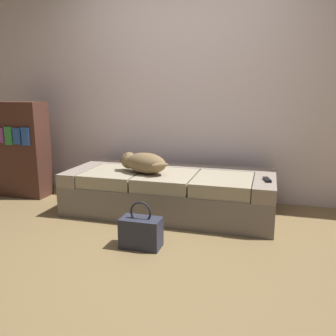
% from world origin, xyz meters
% --- Properties ---
extents(ground_plane, '(10.00, 10.00, 0.00)m').
position_xyz_m(ground_plane, '(0.00, 0.00, 0.00)').
color(ground_plane, olive).
extents(back_wall, '(6.40, 0.10, 2.80)m').
position_xyz_m(back_wall, '(0.00, 1.62, 1.40)').
color(back_wall, white).
rests_on(back_wall, ground).
extents(couch, '(2.05, 0.85, 0.43)m').
position_xyz_m(couch, '(0.00, 0.96, 0.21)').
color(couch, slate).
rests_on(couch, ground).
extents(dog_tan, '(0.59, 0.37, 0.20)m').
position_xyz_m(dog_tan, '(-0.24, 0.85, 0.53)').
color(dog_tan, olive).
rests_on(dog_tan, couch).
extents(tv_remote, '(0.08, 0.16, 0.02)m').
position_xyz_m(tv_remote, '(0.94, 0.85, 0.44)').
color(tv_remote, black).
rests_on(tv_remote, couch).
extents(handbag, '(0.32, 0.18, 0.38)m').
position_xyz_m(handbag, '(0.01, 0.11, 0.13)').
color(handbag, '#2D2F40').
rests_on(handbag, ground).
extents(bookshelf, '(0.56, 0.30, 1.10)m').
position_xyz_m(bookshelf, '(-1.81, 1.09, 0.55)').
color(bookshelf, '#4E2C22').
rests_on(bookshelf, ground).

